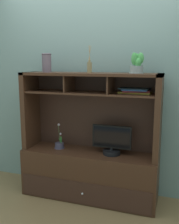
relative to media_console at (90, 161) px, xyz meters
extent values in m
cube|color=olive|center=(0.00, -0.01, -0.44)|extent=(6.00, 6.00, 0.02)
cube|color=gray|center=(0.00, 0.26, 0.97)|extent=(6.00, 0.02, 2.80)
cube|color=#442719|center=(0.00, -0.01, -0.16)|extent=(1.57, 0.46, 0.55)
cube|color=#3B231A|center=(0.00, -0.25, -0.29)|extent=(1.51, 0.01, 0.25)
sphere|color=silver|center=(0.00, -0.26, -0.29)|extent=(0.02, 0.02, 0.02)
cube|color=#442719|center=(-0.75, -0.01, 0.57)|extent=(0.06, 0.38, 0.90)
cube|color=#442719|center=(0.75, -0.01, 0.57)|extent=(0.06, 0.38, 0.90)
cube|color=#3B231A|center=(0.00, 0.17, 0.55)|extent=(1.51, 0.02, 0.87)
cube|color=#442719|center=(0.00, -0.01, 1.01)|extent=(1.57, 0.38, 0.03)
cube|color=#442719|center=(0.00, -0.01, 0.80)|extent=(1.45, 0.34, 0.02)
cube|color=#442719|center=(-0.24, -0.01, 0.90)|extent=(0.02, 0.32, 0.18)
cube|color=#442719|center=(0.24, -0.01, 0.90)|extent=(0.02, 0.32, 0.18)
cylinder|color=black|center=(0.26, -0.02, 0.14)|extent=(0.19, 0.19, 0.05)
cylinder|color=black|center=(0.26, -0.02, 0.18)|extent=(0.04, 0.04, 0.03)
cube|color=black|center=(0.26, -0.02, 0.32)|extent=(0.44, 0.03, 0.25)
cube|color=black|center=(0.26, -0.04, 0.32)|extent=(0.41, 0.00, 0.22)
cylinder|color=#484259|center=(-0.38, -0.01, 0.15)|extent=(0.11, 0.11, 0.07)
cylinder|color=#484259|center=(-0.38, -0.01, 0.12)|extent=(0.12, 0.12, 0.01)
cylinder|color=#4C6B38|center=(-0.38, -0.01, 0.30)|extent=(0.02, 0.03, 0.23)
sphere|color=silver|center=(-0.36, -0.01, 0.30)|extent=(0.02, 0.02, 0.02)
sphere|color=silver|center=(-0.38, -0.02, 0.41)|extent=(0.03, 0.03, 0.03)
ellipsoid|color=#428D3F|center=(-0.36, -0.02, 0.21)|extent=(0.05, 0.06, 0.08)
ellipsoid|color=#428D3F|center=(-0.36, 0.00, 0.21)|extent=(0.05, 0.07, 0.13)
cube|color=gold|center=(0.50, 0.04, 0.82)|extent=(0.35, 0.19, 0.02)
cube|color=#A32E37|center=(0.51, 0.04, 0.83)|extent=(0.30, 0.21, 0.02)
cube|color=#2A4B80|center=(0.50, 0.04, 0.85)|extent=(0.27, 0.26, 0.01)
cube|color=#2B3E47|center=(0.49, 0.05, 0.86)|extent=(0.34, 0.24, 0.01)
cylinder|color=olive|center=(0.00, 0.00, 1.08)|extent=(0.05, 0.05, 0.11)
cylinder|color=olive|center=(0.00, 0.00, 1.15)|extent=(0.02, 0.02, 0.02)
cylinder|color=tan|center=(0.00, 0.00, 1.22)|extent=(0.00, 0.02, 0.18)
cylinder|color=tan|center=(0.00, 0.00, 1.22)|extent=(0.02, 0.01, 0.18)
cylinder|color=tan|center=(0.00, 0.00, 1.22)|extent=(0.03, 0.02, 0.17)
cylinder|color=tan|center=(0.00, 0.00, 1.22)|extent=(0.00, 0.04, 0.17)
cylinder|color=tan|center=(0.00, -0.01, 1.22)|extent=(0.02, 0.02, 0.18)
cylinder|color=tan|center=(0.00, -0.01, 1.22)|extent=(0.02, 0.01, 0.18)
cylinder|color=gray|center=(0.51, 0.01, 1.06)|extent=(0.13, 0.13, 0.08)
cylinder|color=gray|center=(0.51, 0.01, 1.02)|extent=(0.15, 0.15, 0.01)
ellipsoid|color=#469E4C|center=(0.55, 0.01, 1.17)|extent=(0.07, 0.05, 0.11)
ellipsoid|color=#469E4C|center=(0.53, 0.03, 1.15)|extent=(0.05, 0.08, 0.08)
ellipsoid|color=#469E4C|center=(0.49, 0.03, 1.17)|extent=(0.07, 0.05, 0.08)
ellipsoid|color=#469E4C|center=(0.50, 0.01, 1.17)|extent=(0.08, 0.04, 0.12)
ellipsoid|color=#469E4C|center=(0.49, -0.02, 1.17)|extent=(0.06, 0.04, 0.13)
ellipsoid|color=#469E4C|center=(0.52, -0.01, 1.13)|extent=(0.07, 0.08, 0.10)
cylinder|color=#62515E|center=(-0.51, -0.03, 1.12)|extent=(0.11, 0.11, 0.20)
torus|color=#62515E|center=(-0.51, -0.03, 1.23)|extent=(0.11, 0.11, 0.02)
camera|label=1|loc=(0.92, -2.74, 1.14)|focal=41.88mm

